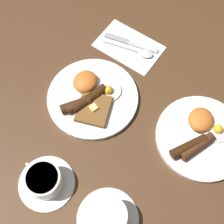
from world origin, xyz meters
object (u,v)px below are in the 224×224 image
object	(u,v)px
teacup_near	(45,181)
knife	(128,42)
teacup_far	(108,218)
breakfast_plate_near	(91,97)
spoon	(140,52)
breakfast_plate_far	(201,136)

from	to	relation	value
teacup_near	knife	world-z (taller)	teacup_near
teacup_far	knife	distance (m)	0.54
breakfast_plate_near	teacup_far	distance (m)	0.34
breakfast_plate_near	teacup_near	distance (m)	0.27
knife	breakfast_plate_near	bearing A→B (deg)	-96.54
breakfast_plate_near	teacup_near	size ratio (longest dim) A/B	1.81
spoon	breakfast_plate_far	bearing A→B (deg)	-40.34
teacup_near	knife	xyz separation A→B (m)	(-0.50, -0.04, -0.02)
breakfast_plate_far	spoon	world-z (taller)	breakfast_plate_far
breakfast_plate_near	knife	xyz separation A→B (m)	(-0.23, -0.01, -0.01)
breakfast_plate_far	spoon	bearing A→B (deg)	-121.38
breakfast_plate_far	breakfast_plate_near	bearing A→B (deg)	-81.41
breakfast_plate_near	knife	distance (m)	0.23
breakfast_plate_near	spoon	xyz separation A→B (m)	(-0.21, 0.05, -0.01)
breakfast_plate_near	knife	bearing A→B (deg)	-178.30
breakfast_plate_near	breakfast_plate_far	size ratio (longest dim) A/B	1.06
teacup_far	breakfast_plate_near	bearing A→B (deg)	-141.50
teacup_near	spoon	xyz separation A→B (m)	(-0.48, 0.02, -0.02)
knife	spoon	world-z (taller)	spoon
teacup_far	knife	xyz separation A→B (m)	(-0.49, -0.22, -0.02)
teacup_far	spoon	world-z (taller)	teacup_far
breakfast_plate_near	teacup_far	world-z (taller)	teacup_far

